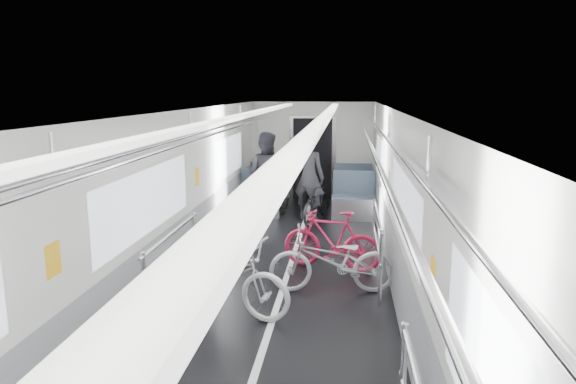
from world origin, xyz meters
name	(u,v)px	position (x,y,z in m)	size (l,w,h in m)	color
car_shell	(290,196)	(0.00, 1.78, 1.13)	(3.02, 14.01, 2.41)	black
bike_left_far	(220,277)	(-0.65, 0.06, 0.48)	(0.63, 1.81, 0.95)	silver
bike_right_mid	(332,261)	(0.67, 0.89, 0.44)	(0.59, 1.69, 0.89)	#A1A1A6
bike_right_far	(332,240)	(0.64, 1.82, 0.46)	(0.43, 1.52, 0.91)	#BB173B
bike_aisle	(317,202)	(0.25, 4.74, 0.40)	(0.53, 1.53, 0.80)	black
person_standing	(309,177)	(0.07, 4.80, 0.90)	(0.66, 0.43, 1.81)	black
person_seated	(266,174)	(-0.89, 5.16, 0.90)	(0.88, 0.68, 1.80)	#2B2A31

